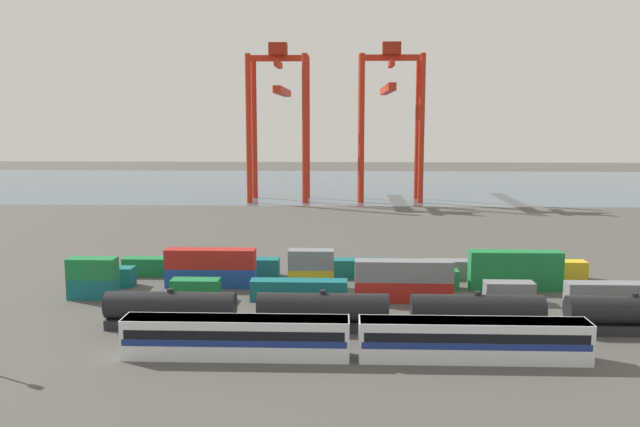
% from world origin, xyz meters
% --- Properties ---
extents(ground_plane, '(420.00, 420.00, 0.00)m').
position_xyz_m(ground_plane, '(0.00, 40.00, 0.00)').
color(ground_plane, '#4C4944').
extents(harbour_water, '(400.00, 110.00, 0.01)m').
position_xyz_m(harbour_water, '(0.00, 139.90, 0.00)').
color(harbour_water, '#475B6B').
rests_on(harbour_water, ground_plane).
extents(passenger_train, '(44.05, 3.14, 3.90)m').
position_xyz_m(passenger_train, '(-2.98, -23.30, 2.14)').
color(passenger_train, silver).
rests_on(passenger_train, ground_plane).
extents(freight_tank_row, '(79.97, 2.96, 4.42)m').
position_xyz_m(freight_tank_row, '(10.25, -14.85, 2.10)').
color(freight_tank_row, '#232326').
rests_on(freight_tank_row, ground_plane).
extents(shipping_container_0, '(6.04, 2.44, 2.60)m').
position_xyz_m(shipping_container_0, '(-35.64, -3.27, 1.30)').
color(shipping_container_0, '#146066').
rests_on(shipping_container_0, ground_plane).
extents(shipping_container_1, '(6.04, 2.44, 2.60)m').
position_xyz_m(shipping_container_1, '(-35.64, -3.27, 3.90)').
color(shipping_container_1, '#197538').
rests_on(shipping_container_1, shipping_container_0).
extents(shipping_container_2, '(6.04, 2.44, 2.60)m').
position_xyz_m(shipping_container_2, '(-22.61, -3.27, 1.30)').
color(shipping_container_2, '#197538').
rests_on(shipping_container_2, ground_plane).
extents(shipping_container_3, '(12.10, 2.44, 2.60)m').
position_xyz_m(shipping_container_3, '(-9.57, -3.27, 1.30)').
color(shipping_container_3, '#146066').
rests_on(shipping_container_3, ground_plane).
extents(shipping_container_4, '(12.10, 2.44, 2.60)m').
position_xyz_m(shipping_container_4, '(3.47, -3.27, 1.30)').
color(shipping_container_4, '#AD211C').
rests_on(shipping_container_4, ground_plane).
extents(shipping_container_5, '(12.10, 2.44, 2.60)m').
position_xyz_m(shipping_container_5, '(3.47, -3.27, 3.90)').
color(shipping_container_5, slate).
rests_on(shipping_container_5, shipping_container_4).
extents(shipping_container_6, '(6.04, 2.44, 2.60)m').
position_xyz_m(shipping_container_6, '(16.51, -3.27, 1.30)').
color(shipping_container_6, slate).
rests_on(shipping_container_6, ground_plane).
extents(shipping_container_7, '(12.10, 2.44, 2.60)m').
position_xyz_m(shipping_container_7, '(29.54, -3.27, 1.30)').
color(shipping_container_7, slate).
rests_on(shipping_container_7, ground_plane).
extents(shipping_container_8, '(6.04, 2.44, 2.60)m').
position_xyz_m(shipping_container_8, '(-35.44, 2.91, 1.30)').
color(shipping_container_8, '#146066').
rests_on(shipping_container_8, ground_plane).
extents(shipping_container_9, '(12.10, 2.44, 2.60)m').
position_xyz_m(shipping_container_9, '(-21.89, 2.91, 1.30)').
color(shipping_container_9, '#1C4299').
rests_on(shipping_container_9, ground_plane).
extents(shipping_container_10, '(12.10, 2.44, 2.60)m').
position_xyz_m(shipping_container_10, '(-21.89, 2.91, 3.90)').
color(shipping_container_10, '#AD211C').
rests_on(shipping_container_10, shipping_container_9).
extents(shipping_container_11, '(6.04, 2.44, 2.60)m').
position_xyz_m(shipping_container_11, '(-8.34, 2.91, 1.30)').
color(shipping_container_11, gold).
rests_on(shipping_container_11, ground_plane).
extents(shipping_container_12, '(6.04, 2.44, 2.60)m').
position_xyz_m(shipping_container_12, '(-8.34, 2.91, 3.90)').
color(shipping_container_12, slate).
rests_on(shipping_container_12, shipping_container_11).
extents(shipping_container_13, '(12.10, 2.44, 2.60)m').
position_xyz_m(shipping_container_13, '(5.21, 2.91, 1.30)').
color(shipping_container_13, '#197538').
rests_on(shipping_container_13, ground_plane).
extents(shipping_container_14, '(12.10, 2.44, 2.60)m').
position_xyz_m(shipping_container_14, '(18.76, 2.91, 1.30)').
color(shipping_container_14, '#197538').
rests_on(shipping_container_14, ground_plane).
extents(shipping_container_15, '(12.10, 2.44, 2.60)m').
position_xyz_m(shipping_container_15, '(18.76, 2.91, 3.90)').
color(shipping_container_15, '#197538').
rests_on(shipping_container_15, shipping_container_14).
extents(shipping_container_16, '(12.10, 2.44, 2.60)m').
position_xyz_m(shipping_container_16, '(-29.77, 9.09, 1.30)').
color(shipping_container_16, '#197538').
rests_on(shipping_container_16, ground_plane).
extents(shipping_container_17, '(6.04, 2.44, 2.60)m').
position_xyz_m(shipping_container_17, '(-16.27, 9.09, 1.30)').
color(shipping_container_17, '#146066').
rests_on(shipping_container_17, ground_plane).
extents(shipping_container_18, '(12.10, 2.44, 2.60)m').
position_xyz_m(shipping_container_18, '(-2.77, 9.09, 1.30)').
color(shipping_container_18, '#146066').
rests_on(shipping_container_18, ground_plane).
extents(shipping_container_19, '(6.04, 2.44, 2.60)m').
position_xyz_m(shipping_container_19, '(10.73, 9.09, 1.30)').
color(shipping_container_19, slate).
rests_on(shipping_container_19, ground_plane).
extents(shipping_container_20, '(12.10, 2.44, 2.60)m').
position_xyz_m(shipping_container_20, '(24.23, 9.09, 1.30)').
color(shipping_container_20, gold).
rests_on(shipping_container_20, ground_plane).
extents(gantry_crane_west, '(16.38, 36.69, 42.15)m').
position_xyz_m(gantry_crane_west, '(-21.64, 99.39, 25.66)').
color(gantry_crane_west, red).
rests_on(gantry_crane_west, ground_plane).
extents(gantry_crane_central, '(17.30, 41.95, 42.20)m').
position_xyz_m(gantry_crane_central, '(8.46, 100.35, 25.99)').
color(gantry_crane_central, red).
rests_on(gantry_crane_central, ground_plane).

